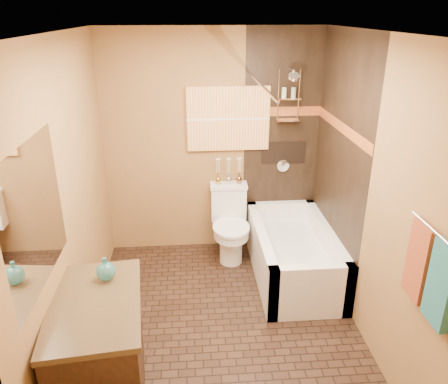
{
  "coord_description": "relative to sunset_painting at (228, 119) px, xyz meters",
  "views": [
    {
      "loc": [
        -0.25,
        -3.17,
        2.64
      ],
      "look_at": [
        0.04,
        0.4,
        1.14
      ],
      "focal_mm": 35.0,
      "sensor_mm": 36.0,
      "label": 1
    }
  ],
  "objects": [
    {
      "name": "floor",
      "position": [
        -0.17,
        -1.48,
        -1.55
      ],
      "size": [
        3.0,
        3.0,
        0.0
      ],
      "primitive_type": "plane",
      "color": "black",
      "rests_on": "ground"
    },
    {
      "name": "wall_left",
      "position": [
        -1.37,
        -1.48,
        -0.3
      ],
      "size": [
        0.02,
        3.0,
        2.5
      ],
      "primitive_type": "cube",
      "color": "#9A6B3B",
      "rests_on": "floor"
    },
    {
      "name": "wall_right",
      "position": [
        1.03,
        -1.48,
        -0.3
      ],
      "size": [
        0.02,
        3.0,
        2.5
      ],
      "primitive_type": "cube",
      "color": "#9A6B3B",
      "rests_on": "floor"
    },
    {
      "name": "wall_back",
      "position": [
        -0.17,
        0.02,
        -0.3
      ],
      "size": [
        2.4,
        0.02,
        2.5
      ],
      "primitive_type": "cube",
      "color": "#9A6B3B",
      "rests_on": "floor"
    },
    {
      "name": "wall_front",
      "position": [
        -0.17,
        -2.98,
        -0.3
      ],
      "size": [
        2.4,
        0.02,
        2.5
      ],
      "primitive_type": "cube",
      "color": "#9A6B3B",
      "rests_on": "floor"
    },
    {
      "name": "ceiling",
      "position": [
        -0.17,
        -1.48,
        0.95
      ],
      "size": [
        3.0,
        3.0,
        0.0
      ],
      "primitive_type": "plane",
      "color": "silver",
      "rests_on": "wall_back"
    },
    {
      "name": "alcove_tile_back",
      "position": [
        0.6,
        0.01,
        -0.3
      ],
      "size": [
        0.85,
        0.01,
        2.5
      ],
      "primitive_type": "cube",
      "color": "black",
      "rests_on": "wall_back"
    },
    {
      "name": "alcove_tile_right",
      "position": [
        1.02,
        -0.73,
        -0.3
      ],
      "size": [
        0.01,
        1.5,
        2.5
      ],
      "primitive_type": "cube",
      "color": "black",
      "rests_on": "wall_right"
    },
    {
      "name": "mosaic_band_back",
      "position": [
        0.6,
        0.0,
        0.07
      ],
      "size": [
        0.85,
        0.01,
        0.1
      ],
      "primitive_type": "cube",
      "color": "maroon",
      "rests_on": "alcove_tile_back"
    },
    {
      "name": "mosaic_band_right",
      "position": [
        1.01,
        -0.73,
        0.07
      ],
      "size": [
        0.01,
        1.5,
        0.1
      ],
      "primitive_type": "cube",
      "color": "maroon",
      "rests_on": "alcove_tile_right"
    },
    {
      "name": "alcove_niche",
      "position": [
        0.63,
        0.01,
        -0.4
      ],
      "size": [
        0.5,
        0.01,
        0.25
      ],
      "primitive_type": "cube",
      "color": "black",
      "rests_on": "alcove_tile_back"
    },
    {
      "name": "shower_fixtures",
      "position": [
        0.63,
        -0.1,
        0.12
      ],
      "size": [
        0.24,
        0.33,
        1.16
      ],
      "color": "silver",
      "rests_on": "floor"
    },
    {
      "name": "curtain_rod",
      "position": [
        0.23,
        -0.73,
        0.47
      ],
      "size": [
        0.03,
        1.55,
        0.03
      ],
      "primitive_type": "cylinder",
      "rotation": [
        1.57,
        0.0,
        0.0
      ],
      "color": "silver",
      "rests_on": "wall_back"
    },
    {
      "name": "towel_bar",
      "position": [
        0.98,
        -2.53,
        -0.1
      ],
      "size": [
        0.02,
        0.55,
        0.02
      ],
      "primitive_type": "cylinder",
      "rotation": [
        1.57,
        0.0,
        0.0
      ],
      "color": "silver",
      "rests_on": "wall_right"
    },
    {
      "name": "towel_teal",
      "position": [
        0.99,
        -2.66,
        -0.37
      ],
      "size": [
        0.05,
        0.22,
        0.52
      ],
      "primitive_type": "cube",
      "color": "#1D5C61",
      "rests_on": "towel_bar"
    },
    {
      "name": "towel_rust",
      "position": [
        0.99,
        -2.4,
        -0.37
      ],
      "size": [
        0.05,
        0.22,
        0.52
      ],
      "primitive_type": "cube",
      "color": "maroon",
      "rests_on": "towel_bar"
    },
    {
      "name": "sunset_painting",
      "position": [
        0.0,
        0.0,
        0.0
      ],
      "size": [
        0.9,
        0.04,
        0.7
      ],
      "primitive_type": "cube",
      "color": "orange",
      "rests_on": "wall_back"
    },
    {
      "name": "vanity_mirror",
      "position": [
        -1.36,
        -2.22,
        -0.05
      ],
      "size": [
        0.01,
        1.0,
        0.9
      ],
      "primitive_type": "cube",
      "color": "white",
      "rests_on": "wall_left"
    },
    {
      "name": "bathtub",
      "position": [
        0.63,
        -0.73,
        -1.33
      ],
      "size": [
        0.8,
        1.5,
        0.55
      ],
      "color": "white",
      "rests_on": "floor"
    },
    {
      "name": "toilet",
      "position": [
        -0.0,
        -0.27,
        -1.13
      ],
      "size": [
        0.42,
        0.62,
        0.82
      ],
      "rotation": [
        0.0,
        0.0,
        -0.03
      ],
      "color": "white",
      "rests_on": "floor"
    },
    {
      "name": "vanity",
      "position": [
        -1.09,
        -2.22,
        -1.12
      ],
      "size": [
        0.7,
        1.04,
        0.86
      ],
      "rotation": [
        0.0,
        0.0,
        0.11
      ],
      "color": "black",
      "rests_on": "floor"
    },
    {
      "name": "teal_bottle",
      "position": [
        -1.05,
        -1.96,
        -0.6
      ],
      "size": [
        0.17,
        0.17,
        0.21
      ],
      "primitive_type": null,
      "rotation": [
        0.0,
        0.0,
        -0.32
      ],
      "color": "#277777",
      "rests_on": "vanity"
    },
    {
      "name": "bud_vases",
      "position": [
        -0.0,
        -0.09,
        -0.56
      ],
      "size": [
        0.3,
        0.06,
        0.3
      ],
      "color": "gold",
      "rests_on": "toilet"
    }
  ]
}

